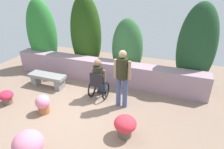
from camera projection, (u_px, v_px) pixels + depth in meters
ground_plane at (78, 112)px, 5.54m from camera, size 10.22×10.22×0.00m
stone_retaining_wall at (104, 71)px, 7.07m from camera, size 7.17×0.53×0.84m
hedge_backdrop at (104, 40)px, 7.27m from camera, size 7.23×1.18×3.03m
stone_bench at (48, 79)px, 6.78m from camera, size 1.33×0.44×0.46m
person_in_wheelchair at (99, 80)px, 6.01m from camera, size 0.53×0.66×1.33m
person_standing_companion at (122, 76)px, 5.36m from camera, size 0.49×0.30×1.77m
flower_pot_purple_near at (43, 104)px, 5.40m from camera, size 0.41×0.41×0.56m
flower_pot_terracotta_by_wall at (125, 125)px, 4.56m from camera, size 0.55×0.55×0.56m
flower_pot_red_accent at (29, 145)px, 3.95m from camera, size 0.63×0.63×0.67m
flower_pot_small_foreground at (6, 97)px, 5.83m from camera, size 0.43×0.43×0.43m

